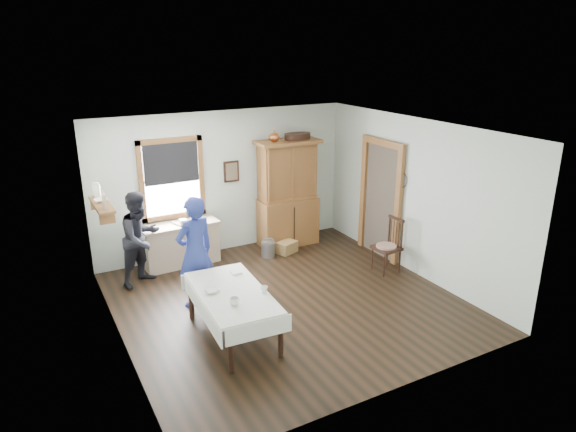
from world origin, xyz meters
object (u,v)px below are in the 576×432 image
(work_counter, at_px, (181,244))
(pail, at_px, (268,249))
(dining_table, at_px, (233,314))
(woman_blue, at_px, (195,256))
(spindle_chair, at_px, (387,245))
(wicker_basket, at_px, (287,247))
(figure_dark, at_px, (141,242))
(china_hutch, at_px, (288,193))

(work_counter, distance_m, pail, 1.64)
(dining_table, xyz_separation_m, woman_blue, (-0.12, 1.11, 0.46))
(spindle_chair, bearing_deg, dining_table, -172.04)
(wicker_basket, height_order, woman_blue, woman_blue)
(spindle_chair, height_order, pail, spindle_chair)
(pail, distance_m, woman_blue, 2.25)
(woman_blue, bearing_deg, work_counter, -114.30)
(spindle_chair, xyz_separation_m, figure_dark, (-3.86, 1.62, 0.24))
(wicker_basket, distance_m, woman_blue, 2.58)
(china_hutch, distance_m, pail, 1.18)
(work_counter, relative_size, woman_blue, 0.85)
(woman_blue, bearing_deg, figure_dark, -80.93)
(dining_table, bearing_deg, woman_blue, 96.28)
(dining_table, bearing_deg, wicker_basket, 47.58)
(work_counter, height_order, figure_dark, figure_dark)
(spindle_chair, height_order, woman_blue, woman_blue)
(china_hutch, relative_size, spindle_chair, 2.12)
(china_hutch, bearing_deg, figure_dark, -170.90)
(china_hutch, bearing_deg, dining_table, -129.19)
(wicker_basket, relative_size, woman_blue, 0.23)
(spindle_chair, distance_m, pail, 2.24)
(china_hutch, relative_size, pail, 7.38)
(dining_table, distance_m, spindle_chair, 3.27)
(dining_table, xyz_separation_m, pail, (1.68, 2.28, -0.20))
(pail, bearing_deg, wicker_basket, -1.02)
(spindle_chair, relative_size, woman_blue, 0.61)
(woman_blue, xyz_separation_m, figure_dark, (-0.54, 1.18, -0.07))
(china_hutch, relative_size, dining_table, 1.22)
(china_hutch, height_order, woman_blue, china_hutch)
(work_counter, height_order, woman_blue, woman_blue)
(dining_table, height_order, figure_dark, figure_dark)
(work_counter, bearing_deg, spindle_chair, -35.44)
(figure_dark, bearing_deg, spindle_chair, -52.56)
(pail, height_order, woman_blue, woman_blue)
(work_counter, height_order, spindle_chair, spindle_chair)
(dining_table, relative_size, wicker_basket, 4.59)
(spindle_chair, xyz_separation_m, woman_blue, (-3.32, 0.44, 0.31))
(china_hutch, xyz_separation_m, wicker_basket, (-0.25, -0.41, -0.94))
(china_hutch, relative_size, figure_dark, 1.42)
(woman_blue, bearing_deg, pail, -162.72)
(work_counter, relative_size, figure_dark, 0.93)
(pail, bearing_deg, figure_dark, 179.63)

